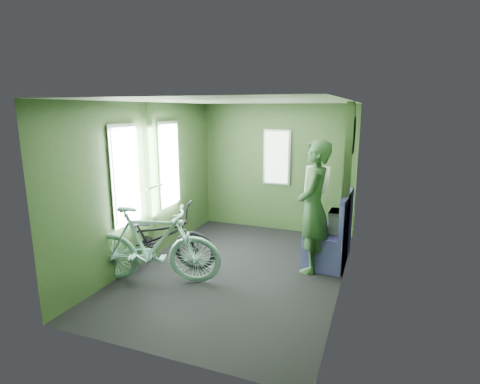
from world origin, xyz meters
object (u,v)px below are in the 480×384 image
Objects in this scene: bicycle_black at (157,267)px; waste_box at (337,238)px; passenger at (313,207)px; bicycle_mint at (154,283)px; bench_seat at (330,241)px.

waste_box is at bearing -74.14° from bicycle_black.
passenger is (2.07, 0.69, 0.91)m from bicycle_black.
bench_seat is at bearing -67.77° from bicycle_mint.
waste_box reaches higher than bicycle_black.
bicycle_mint is 2.60m from waste_box.
bicycle_mint is 2.33m from passenger.
bicycle_black is 0.53m from bicycle_mint.
bicycle_black is 2.53m from bench_seat.
bicycle_black is at bearing -157.19° from waste_box.
bicycle_black is 1.70× the size of bench_seat.
passenger is 0.67m from waste_box.
bench_seat is (2.27, 1.08, 0.31)m from bicycle_black.
bicycle_mint is at bearing -145.45° from waste_box.
waste_box is (2.38, 1.00, 0.40)m from bicycle_black.
passenger reaches higher than bench_seat.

